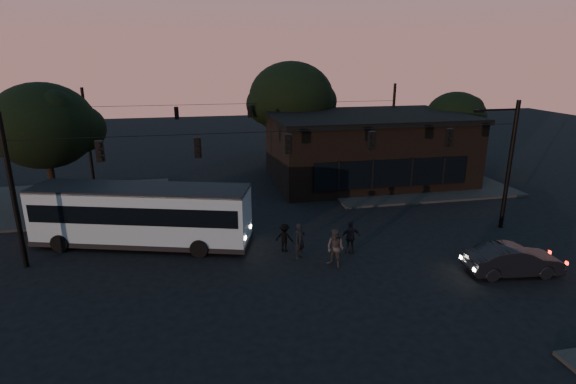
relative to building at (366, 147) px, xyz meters
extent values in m
plane|color=black|center=(-9.00, -15.97, -2.71)|extent=(120.00, 120.00, 0.00)
cube|color=black|center=(3.00, -1.97, -2.63)|extent=(14.00, 10.00, 0.15)
cube|color=black|center=(-23.00, -1.97, -2.63)|extent=(14.00, 10.00, 0.15)
cube|color=black|center=(0.00, 0.03, -0.21)|extent=(15.00, 10.00, 5.00)
cube|color=black|center=(0.00, 0.03, 2.49)|extent=(15.40, 10.40, 0.40)
cube|color=black|center=(0.00, -5.09, -0.91)|extent=(11.50, 0.18, 2.00)
cylinder|color=black|center=(-5.00, 6.03, -0.71)|extent=(0.44, 0.44, 4.00)
ellipsoid|color=black|center=(-5.00, 6.03, 3.49)|extent=(7.60, 7.60, 6.46)
cylinder|color=black|center=(9.00, 2.03, -1.21)|extent=(0.44, 0.44, 3.00)
ellipsoid|color=black|center=(9.00, 2.03, 1.94)|extent=(5.20, 5.20, 4.42)
cylinder|color=black|center=(-23.00, -2.97, -0.91)|extent=(0.44, 0.44, 3.60)
ellipsoid|color=black|center=(-23.00, -2.97, 2.87)|extent=(6.40, 6.40, 5.44)
cylinder|color=black|center=(-22.00, -11.97, 1.04)|extent=(0.24, 0.24, 7.50)
cylinder|color=black|center=(4.00, -11.97, 1.04)|extent=(0.24, 0.24, 7.50)
cylinder|color=black|center=(-9.00, -11.97, 3.49)|extent=(26.00, 0.03, 0.03)
cube|color=black|center=(-18.00, -11.97, 2.84)|extent=(0.34, 0.30, 1.00)
cube|color=black|center=(-13.50, -11.97, 2.84)|extent=(0.34, 0.30, 1.00)
cube|color=black|center=(-9.00, -11.97, 2.84)|extent=(0.34, 0.30, 1.00)
cube|color=black|center=(-4.50, -11.97, 2.84)|extent=(0.34, 0.30, 1.00)
cube|color=black|center=(0.00, -11.97, 2.84)|extent=(0.34, 0.30, 1.00)
cylinder|color=black|center=(-22.00, 4.03, 1.04)|extent=(0.24, 0.24, 7.50)
cylinder|color=black|center=(4.00, 4.03, 1.04)|extent=(0.24, 0.24, 7.50)
cylinder|color=black|center=(-9.00, 4.03, 3.29)|extent=(26.00, 0.03, 0.03)
cube|color=black|center=(-15.00, 4.03, 2.64)|extent=(0.34, 0.30, 1.00)
cube|color=black|center=(-9.00, 4.03, 2.64)|extent=(0.34, 0.30, 1.00)
cube|color=black|center=(-3.00, 4.03, 2.64)|extent=(0.34, 0.30, 1.00)
cube|color=gray|center=(-16.63, -10.34, -0.89)|extent=(11.68, 5.78, 2.70)
cube|color=black|center=(-16.63, -10.34, -0.63)|extent=(11.26, 5.69, 0.93)
cube|color=black|center=(-16.63, -10.34, 0.46)|extent=(11.68, 5.78, 0.16)
cube|color=black|center=(-16.63, -10.34, -2.34)|extent=(11.80, 5.87, 0.26)
cylinder|color=black|center=(-20.84, -10.43, -2.24)|extent=(0.97, 0.52, 0.93)
cylinder|color=black|center=(-20.09, -7.94, -2.24)|extent=(0.97, 0.52, 0.93)
cylinder|color=black|center=(-13.73, -12.57, -2.24)|extent=(0.97, 0.52, 0.93)
cylinder|color=black|center=(-12.98, -10.09, -2.24)|extent=(0.97, 0.52, 0.93)
imported|color=black|center=(0.59, -17.42, -1.99)|extent=(4.48, 1.98, 1.43)
imported|color=black|center=(-8.73, -13.65, -1.80)|extent=(0.79, 0.74, 1.82)
imported|color=#2C2928|center=(-7.29, -14.97, -1.75)|extent=(1.15, 1.18, 1.92)
imported|color=black|center=(-6.06, -13.65, -1.81)|extent=(1.06, 0.46, 1.79)
imported|color=black|center=(-9.34, -12.72, -1.95)|extent=(1.13, 0.95, 1.52)
camera|label=1|loc=(-13.54, -33.97, 7.11)|focal=28.00mm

